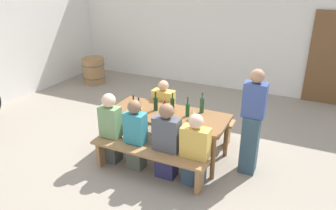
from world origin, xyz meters
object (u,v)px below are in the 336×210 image
object	(u,v)px
wine_bottle_0	(139,109)
seated_guest_near_2	(167,143)
wine_bottle_5	(134,106)
seated_guest_far_0	(164,111)
wine_bottle_2	(202,105)
wine_bottle_3	(156,103)
wooden_door	(330,59)
wine_bottle_4	(172,105)
bench_far	(184,119)
seated_guest_near_3	(195,152)
wine_barrel	(94,70)
tasting_table	(168,118)
bench_near	(147,156)
wine_glass_1	(140,107)
wine_glass_2	(193,111)
wine_bottle_1	(188,109)
standing_host	(252,124)
seated_guest_near_0	(111,129)
seated_guest_near_1	(136,136)

from	to	relation	value
wine_bottle_0	seated_guest_near_2	bearing A→B (deg)	-24.89
wine_bottle_5	seated_guest_far_0	size ratio (longest dim) A/B	0.28
wine_bottle_2	wine_bottle_3	bearing A→B (deg)	-161.47
wooden_door	wine_bottle_4	world-z (taller)	wooden_door
bench_far	seated_guest_far_0	world-z (taller)	seated_guest_far_0
seated_guest_near_2	wine_bottle_2	bearing A→B (deg)	-15.51
seated_guest_near_3	wine_barrel	xyz separation A→B (m)	(-4.12, 3.08, -0.17)
seated_guest_near_3	wine_barrel	world-z (taller)	seated_guest_near_3
bench_far	wine_bottle_3	world-z (taller)	wine_bottle_3
tasting_table	bench_near	size ratio (longest dim) A/B	1.05
wine_glass_1	seated_guest_near_2	bearing A→B (deg)	-30.50
wooden_door	wine_barrel	world-z (taller)	wooden_door
tasting_table	seated_guest_near_2	xyz separation A→B (m)	(0.24, -0.56, -0.11)
wooden_door	wine_glass_2	size ratio (longest dim) A/B	11.43
bench_far	wine_bottle_0	xyz separation A→B (m)	(-0.37, -0.99, 0.52)
wooden_door	wine_glass_1	bearing A→B (deg)	-125.65
seated_guest_near_2	seated_guest_near_3	size ratio (longest dim) A/B	1.07
wine_bottle_1	wine_bottle_2	size ratio (longest dim) A/B	0.95
wooden_door	tasting_table	size ratio (longest dim) A/B	1.08
wine_glass_2	wine_bottle_5	bearing A→B (deg)	-169.42
wine_bottle_0	wine_bottle_4	world-z (taller)	wine_bottle_4
wooden_door	wine_glass_2	bearing A→B (deg)	-117.24
bench_far	wine_bottle_5	size ratio (longest dim) A/B	6.13
wine_bottle_0	wine_bottle_5	xyz separation A→B (m)	(-0.14, 0.08, -0.01)
wine_bottle_4	wine_barrel	xyz separation A→B (m)	(-3.48, 2.45, -0.53)
bench_near	wine_bottle_4	world-z (taller)	wine_bottle_4
wine_glass_2	wine_bottle_4	bearing A→B (deg)	166.55
bench_near	wine_bottle_2	world-z (taller)	wine_bottle_2
bench_near	seated_guest_near_2	size ratio (longest dim) A/B	1.57
wine_bottle_2	wine_glass_1	distance (m)	1.00
wine_glass_2	seated_guest_near_2	size ratio (longest dim) A/B	0.16
bench_far	tasting_table	bearing A→B (deg)	-90.00
bench_near	wine_bottle_4	size ratio (longest dim) A/B	5.36
seated_guest_far_0	bench_near	bearing A→B (deg)	15.57
bench_near	wine_bottle_4	distance (m)	0.94
wine_bottle_5	standing_host	xyz separation A→B (m)	(1.84, 0.28, -0.05)
wooden_door	wine_glass_2	distance (m)	4.10
bench_near	bench_far	bearing A→B (deg)	90.00
tasting_table	seated_guest_near_0	xyz separation A→B (m)	(-0.73, -0.56, -0.10)
wine_bottle_0	standing_host	bearing A→B (deg)	11.84
bench_near	standing_host	distance (m)	1.61
seated_guest_near_0	seated_guest_near_1	distance (m)	0.45
wine_bottle_3	wine_barrel	world-z (taller)	wine_bottle_3
wine_bottle_1	wine_glass_1	bearing A→B (deg)	-163.29
wine_bottle_1	seated_guest_near_2	bearing A→B (deg)	-97.19
bench_near	wine_glass_1	size ratio (longest dim) A/B	12.75
tasting_table	wooden_door	bearing A→B (deg)	57.49
wooden_door	bench_near	distance (m)	4.96
wine_bottle_0	wine_glass_2	world-z (taller)	wine_bottle_0
seated_guest_near_3	wine_barrel	size ratio (longest dim) A/B	1.59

